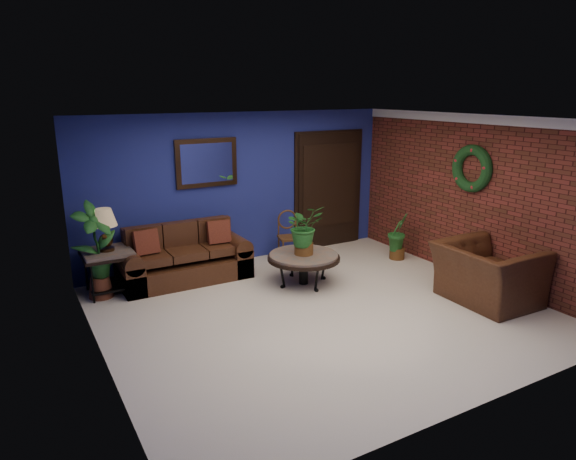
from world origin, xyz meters
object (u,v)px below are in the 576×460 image
coffee_table (304,258)px  end_table (108,260)px  table_lamp (104,225)px  armchair (487,274)px  side_chair (289,232)px  sofa (183,261)px

coffee_table → end_table: bearing=157.9°
end_table → table_lamp: 0.53m
coffee_table → armchair: size_ratio=0.88×
table_lamp → armchair: table_lamp is taller
armchair → coffee_table: bearing=46.5°
side_chair → table_lamp: bearing=-164.5°
sofa → coffee_table: bearing=-35.8°
coffee_table → armchair: 2.59m
coffee_table → end_table: 2.83m
sofa → end_table: bearing=-178.8°
table_lamp → sofa: bearing=1.2°
sofa → table_lamp: table_lamp is taller
table_lamp → side_chair: bearing=1.2°
sofa → armchair: bearing=-41.1°
coffee_table → table_lamp: (-2.62, 1.07, 0.61)m
armchair → table_lamp: bearing=58.4°
sofa → coffee_table: size_ratio=1.79×
sofa → armchair: (3.34, -2.92, 0.12)m
armchair → side_chair: bearing=27.6°
coffee_table → side_chair: size_ratio=1.27×
table_lamp → armchair: bearing=-33.0°
table_lamp → coffee_table: bearing=-22.1°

